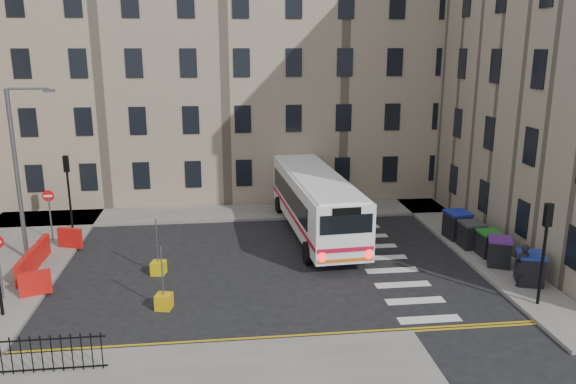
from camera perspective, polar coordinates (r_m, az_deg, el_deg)
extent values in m
plane|color=black|center=(26.67, 1.42, -7.37)|extent=(120.00, 120.00, 0.00)
cube|color=slate|center=(34.61, -10.53, -2.27)|extent=(36.00, 3.20, 0.15)
cube|color=slate|center=(32.67, 16.24, -3.64)|extent=(2.40, 26.00, 0.15)
cube|color=gray|center=(40.16, -11.92, 11.49)|extent=(38.00, 10.50, 16.00)
cylinder|color=black|center=(24.00, 24.40, -6.83)|extent=(0.12, 0.12, 3.20)
cube|color=black|center=(23.38, 24.93, -2.13)|extent=(0.28, 0.22, 0.90)
cylinder|color=black|center=(33.14, -21.29, -0.79)|extent=(0.12, 0.12, 3.20)
cube|color=black|center=(32.69, -21.62, 2.68)|extent=(0.28, 0.22, 0.90)
cylinder|color=#595B5E|center=(28.70, -25.81, 1.41)|extent=(0.20, 0.20, 8.00)
cube|color=#595B5E|center=(28.15, -26.73, 9.50)|extent=(0.50, 0.22, 0.14)
cylinder|color=#595B5E|center=(31.52, -22.97, -2.47)|extent=(0.08, 0.08, 2.40)
cube|color=red|center=(31.14, -23.24, 0.17)|extent=(0.60, 0.04, 0.60)
cylinder|color=#595B5E|center=(25.24, -27.23, -7.10)|extent=(0.08, 0.08, 2.40)
cube|color=red|center=(26.69, -25.36, -7.34)|extent=(0.25, 1.25, 1.00)
cube|color=red|center=(28.02, -24.42, -6.21)|extent=(0.25, 1.25, 1.00)
cube|color=red|center=(29.37, -23.57, -5.19)|extent=(0.25, 1.25, 1.00)
cube|color=red|center=(30.30, -21.26, -4.36)|extent=(1.26, 0.66, 1.00)
cube|color=red|center=(25.27, -24.32, -8.44)|extent=(1.26, 0.66, 1.00)
cube|color=white|center=(30.36, 2.81, -0.85)|extent=(3.44, 12.04, 2.70)
cube|color=black|center=(30.54, 0.09, -0.32)|extent=(0.65, 9.51, 1.08)
cube|color=black|center=(31.13, 5.03, -0.09)|extent=(0.65, 9.51, 1.08)
cube|color=black|center=(35.95, 0.66, 2.06)|extent=(2.38, 0.21, 1.19)
cube|color=black|center=(24.68, 5.95, -3.28)|extent=(2.38, 0.21, 0.87)
cube|color=#BA0F2E|center=(30.27, 0.27, -2.16)|extent=(0.76, 11.66, 0.19)
cube|color=#BA0F2E|center=(30.87, 5.27, -1.89)|extent=(0.76, 11.66, 0.19)
cube|color=#FF0C0C|center=(24.89, 3.46, -6.64)|extent=(0.24, 0.06, 0.43)
cube|color=#FF0C0C|center=(25.47, 8.23, -6.26)|extent=(0.24, 0.06, 0.43)
cylinder|color=black|center=(34.25, -0.94, -1.38)|extent=(0.37, 1.10, 1.08)
cylinder|color=black|center=(34.77, 3.46, -1.16)|extent=(0.37, 1.10, 1.08)
cylinder|color=black|center=(26.58, 1.98, -6.20)|extent=(0.37, 1.10, 1.08)
cylinder|color=black|center=(27.25, 7.57, -5.79)|extent=(0.37, 1.10, 1.08)
cube|color=black|center=(26.21, 23.33, -7.25)|extent=(1.32, 1.42, 1.23)
cube|color=navy|center=(25.97, 23.48, -5.86)|extent=(1.39, 1.49, 0.13)
cube|color=black|center=(27.78, 20.65, -5.80)|extent=(1.36, 1.44, 1.19)
cube|color=#592079|center=(27.56, 20.77, -4.52)|extent=(1.43, 1.51, 0.12)
cube|color=black|center=(28.83, 19.73, -5.05)|extent=(0.94, 1.08, 1.11)
cube|color=#1A751E|center=(28.64, 19.84, -3.90)|extent=(0.99, 1.13, 0.12)
cube|color=black|center=(29.71, 18.07, -4.25)|extent=(0.99, 1.14, 1.19)
cube|color=#333335|center=(29.51, 18.17, -3.05)|extent=(1.04, 1.19, 0.12)
cube|color=black|center=(30.87, 16.80, -3.33)|extent=(1.19, 1.34, 1.31)
cube|color=navy|center=(30.67, 16.90, -2.04)|extent=(1.25, 1.40, 0.14)
imported|color=black|center=(25.64, 22.71, -6.88)|extent=(0.70, 0.47, 1.88)
cube|color=gold|center=(26.16, -13.01, -7.51)|extent=(0.71, 0.71, 0.60)
cube|color=gold|center=(22.88, -12.49, -10.81)|extent=(0.72, 0.72, 0.60)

